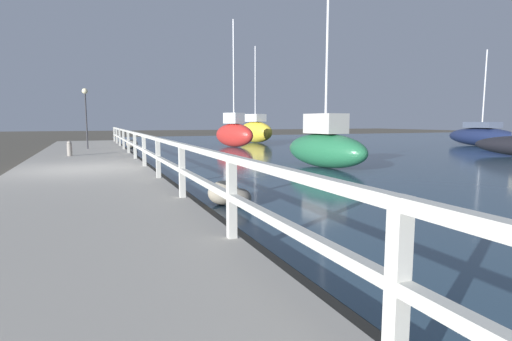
% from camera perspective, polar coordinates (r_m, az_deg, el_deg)
% --- Properties ---
extents(ground_plane, '(120.00, 120.00, 0.00)m').
position_cam_1_polar(ground_plane, '(12.49, -23.59, -0.83)').
color(ground_plane, '#4C473D').
extents(dock_walkway, '(3.70, 36.00, 0.23)m').
position_cam_1_polar(dock_walkway, '(12.47, -23.61, -0.30)').
color(dock_walkway, '#9E998E').
rests_on(dock_walkway, ground).
extents(railing, '(0.10, 32.50, 0.97)m').
position_cam_1_polar(railing, '(12.49, -15.72, 3.61)').
color(railing, beige).
rests_on(railing, dock_walkway).
extents(boulder_water_edge, '(0.47, 0.43, 0.35)m').
position_cam_1_polar(boulder_water_edge, '(7.39, -2.46, -3.92)').
color(boulder_water_edge, '#666056').
rests_on(boulder_water_edge, ground).
extents(boulder_downstream, '(0.61, 0.55, 0.46)m').
position_cam_1_polar(boulder_downstream, '(7.63, -4.62, -3.19)').
color(boulder_downstream, gray).
rests_on(boulder_downstream, ground).
extents(boulder_mid_strip, '(0.67, 0.60, 0.50)m').
position_cam_1_polar(boulder_mid_strip, '(24.76, -17.30, 3.64)').
color(boulder_mid_strip, gray).
rests_on(boulder_mid_strip, ground).
extents(mooring_bollard, '(0.19, 0.19, 0.59)m').
position_cam_1_polar(mooring_bollard, '(17.30, -25.09, 2.90)').
color(mooring_bollard, gray).
rests_on(mooring_bollard, dock_walkway).
extents(dock_lamp, '(0.27, 0.27, 2.95)m').
position_cam_1_polar(dock_lamp, '(21.41, -23.19, 8.85)').
color(dock_lamp, '#2D2D33').
rests_on(dock_lamp, dock_walkway).
extents(sailboat_green, '(1.78, 3.93, 7.10)m').
position_cam_1_polar(sailboat_green, '(13.87, 9.85, 3.42)').
color(sailboat_green, '#236B42').
rests_on(sailboat_green, water_surface).
extents(sailboat_yellow, '(2.28, 3.83, 6.98)m').
position_cam_1_polar(sailboat_yellow, '(29.80, -0.10, 5.73)').
color(sailboat_yellow, gold).
rests_on(sailboat_yellow, water_surface).
extents(sailboat_navy, '(2.58, 6.00, 6.00)m').
position_cam_1_polar(sailboat_navy, '(29.30, 29.51, 4.33)').
color(sailboat_navy, '#192347').
rests_on(sailboat_navy, water_surface).
extents(sailboat_red, '(2.19, 3.47, 7.64)m').
position_cam_1_polar(sailboat_red, '(24.82, -3.16, 5.38)').
color(sailboat_red, red).
rests_on(sailboat_red, water_surface).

